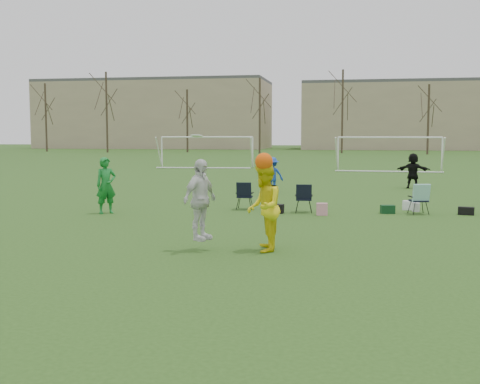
% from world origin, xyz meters
% --- Properties ---
extents(ground, '(260.00, 260.00, 0.00)m').
position_xyz_m(ground, '(0.00, 0.00, 0.00)').
color(ground, '#294C17').
rests_on(ground, ground).
extents(fielder_green_near, '(0.81, 0.79, 1.88)m').
position_xyz_m(fielder_green_near, '(-6.67, 6.13, 0.94)').
color(fielder_green_near, '#157629').
rests_on(fielder_green_near, ground).
extents(fielder_blue, '(1.18, 0.96, 1.60)m').
position_xyz_m(fielder_blue, '(-2.16, 14.26, 0.80)').
color(fielder_blue, '#173FB1').
rests_on(fielder_blue, ground).
extents(fielder_black, '(1.67, 0.89, 1.72)m').
position_xyz_m(fielder_black, '(4.31, 17.67, 0.86)').
color(fielder_black, black).
rests_on(fielder_black, ground).
extents(center_contest, '(2.27, 1.34, 2.64)m').
position_xyz_m(center_contest, '(-1.09, 0.57, 1.09)').
color(center_contest, silver).
rests_on(center_contest, ground).
extents(sideline_setup, '(9.48, 2.28, 1.85)m').
position_xyz_m(sideline_setup, '(2.86, 7.88, 0.56)').
color(sideline_setup, '#0E341A').
rests_on(sideline_setup, ground).
extents(goal_left, '(7.39, 0.76, 2.46)m').
position_xyz_m(goal_left, '(-10.00, 34.00, 1.92)').
color(goal_left, white).
rests_on(goal_left, ground).
extents(goal_mid, '(7.40, 0.63, 2.46)m').
position_xyz_m(goal_mid, '(4.00, 32.00, 1.92)').
color(goal_mid, white).
rests_on(goal_mid, ground).
extents(tree_line, '(110.28, 3.28, 11.40)m').
position_xyz_m(tree_line, '(0.24, 69.85, 5.09)').
color(tree_line, '#382B21').
rests_on(tree_line, ground).
extents(building_row, '(126.00, 16.00, 13.00)m').
position_xyz_m(building_row, '(6.73, 96.00, 5.99)').
color(building_row, tan).
rests_on(building_row, ground).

